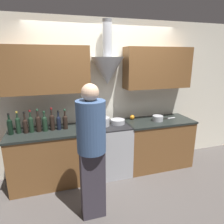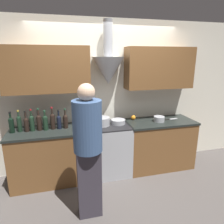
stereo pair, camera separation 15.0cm
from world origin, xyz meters
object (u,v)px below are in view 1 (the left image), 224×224
at_px(wine_bottle_0, 10,126).
at_px(orange_fruit, 132,117).
at_px(wine_bottle_3, 31,123).
at_px(stock_pot, 102,122).
at_px(wine_bottle_2, 25,125).
at_px(wine_bottle_6, 52,121).
at_px(wine_bottle_5, 45,123).
at_px(mixing_bowl, 118,122).
at_px(wine_bottle_4, 38,123).
at_px(wine_bottle_7, 59,122).
at_px(stove_range, 110,149).
at_px(person_foreground_left, 92,148).
at_px(saucepan, 158,118).
at_px(wine_bottle_8, 65,121).
at_px(wine_bottle_1, 18,124).

distance_m(wine_bottle_0, orange_fruit, 2.00).
distance_m(wine_bottle_3, stock_pot, 1.09).
distance_m(wine_bottle_2, wine_bottle_6, 0.39).
height_order(wine_bottle_5, mixing_bowl, wine_bottle_5).
xyz_separation_m(wine_bottle_6, mixing_bowl, (1.07, -0.01, -0.10)).
distance_m(wine_bottle_4, wine_bottle_7, 0.30).
bearing_deg(wine_bottle_2, stove_range, -0.60).
bearing_deg(wine_bottle_0, mixing_bowl, 0.25).
bearing_deg(wine_bottle_3, mixing_bowl, 0.07).
bearing_deg(stock_pot, wine_bottle_3, 179.39).
bearing_deg(person_foreground_left, saucepan, 32.08).
bearing_deg(wine_bottle_8, stove_range, -2.04).
bearing_deg(wine_bottle_5, wine_bottle_2, -179.38).
xyz_separation_m(wine_bottle_7, wine_bottle_8, (0.10, 0.01, 0.00)).
distance_m(stove_range, wine_bottle_5, 1.18).
relative_size(wine_bottle_1, stock_pot, 1.33).
bearing_deg(orange_fruit, wine_bottle_6, -174.06).
bearing_deg(saucepan, person_foreground_left, -147.92).
height_order(wine_bottle_0, mixing_bowl, wine_bottle_0).
height_order(wine_bottle_4, saucepan, wine_bottle_4).
relative_size(wine_bottle_4, wine_bottle_5, 1.11).
bearing_deg(stock_pot, orange_fruit, 15.13).
height_order(wine_bottle_3, stock_pot, wine_bottle_3).
bearing_deg(wine_bottle_2, wine_bottle_7, 0.61).
bearing_deg(wine_bottle_8, wine_bottle_2, -178.79).
bearing_deg(orange_fruit, stock_pot, -164.87).
bearing_deg(mixing_bowl, person_foreground_left, -124.77).
bearing_deg(wine_bottle_8, wine_bottle_0, -179.22).
bearing_deg(wine_bottle_2, wine_bottle_4, 2.91).
bearing_deg(wine_bottle_1, mixing_bowl, -0.52).
xyz_separation_m(wine_bottle_3, person_foreground_left, (0.74, -0.92, -0.08)).
bearing_deg(wine_bottle_6, wine_bottle_3, -178.52).
xyz_separation_m(stove_range, orange_fruit, (0.47, 0.17, 0.48)).
xyz_separation_m(wine_bottle_5, saucepan, (1.91, -0.05, -0.08)).
xyz_separation_m(wine_bottle_0, wine_bottle_6, (0.59, 0.01, 0.01)).
relative_size(wine_bottle_0, wine_bottle_4, 0.93).
xyz_separation_m(wine_bottle_2, stock_pot, (1.17, -0.00, -0.06)).
relative_size(wine_bottle_6, stock_pot, 1.42).
xyz_separation_m(wine_bottle_8, orange_fruit, (1.20, 0.15, -0.08)).
bearing_deg(wine_bottle_6, mixing_bowl, -0.34).
distance_m(stove_range, wine_bottle_0, 1.62).
height_order(wine_bottle_4, wine_bottle_5, wine_bottle_4).
bearing_deg(wine_bottle_5, wine_bottle_6, 6.28).
distance_m(wine_bottle_5, wine_bottle_6, 0.11).
xyz_separation_m(stove_range, wine_bottle_4, (-1.13, 0.02, 0.58)).
xyz_separation_m(stock_pot, person_foreground_left, (-0.36, -0.90, -0.01)).
bearing_deg(wine_bottle_8, stock_pot, -1.62).
relative_size(wine_bottle_4, stock_pot, 1.39).
relative_size(wine_bottle_7, stock_pot, 1.23).
bearing_deg(orange_fruit, wine_bottle_7, -173.19).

